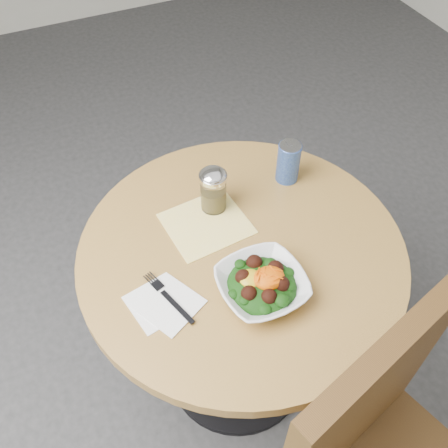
# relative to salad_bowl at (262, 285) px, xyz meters

# --- Properties ---
(ground) EXTENTS (6.00, 6.00, 0.00)m
(ground) POSITION_rel_salad_bowl_xyz_m (0.02, 0.15, -0.78)
(ground) COLOR #2E2E30
(ground) RESTS_ON ground
(table) EXTENTS (0.90, 0.90, 0.75)m
(table) POSITION_rel_salad_bowl_xyz_m (0.02, 0.15, -0.23)
(table) COLOR black
(table) RESTS_ON ground
(cloth_napkin) EXTENTS (0.24, 0.22, 0.00)m
(cloth_napkin) POSITION_rel_salad_bowl_xyz_m (-0.04, 0.27, -0.03)
(cloth_napkin) COLOR yellow
(cloth_napkin) RESTS_ON table
(paper_napkins) EXTENTS (0.19, 0.19, 0.00)m
(paper_napkins) POSITION_rel_salad_bowl_xyz_m (-0.24, 0.07, -0.03)
(paper_napkins) COLOR white
(paper_napkins) RESTS_ON table
(salad_bowl) EXTENTS (0.23, 0.23, 0.08)m
(salad_bowl) POSITION_rel_salad_bowl_xyz_m (0.00, 0.00, 0.00)
(salad_bowl) COLOR white
(salad_bowl) RESTS_ON table
(fork) EXTENTS (0.07, 0.19, 0.00)m
(fork) POSITION_rel_salad_bowl_xyz_m (-0.22, 0.08, -0.02)
(fork) COLOR black
(fork) RESTS_ON table
(spice_shaker) EXTENTS (0.08, 0.08, 0.14)m
(spice_shaker) POSITION_rel_salad_bowl_xyz_m (0.01, 0.32, 0.04)
(spice_shaker) COLOR silver
(spice_shaker) RESTS_ON table
(beverage_can) EXTENTS (0.07, 0.07, 0.13)m
(beverage_can) POSITION_rel_salad_bowl_xyz_m (0.26, 0.34, 0.04)
(beverage_can) COLOR navy
(beverage_can) RESTS_ON table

